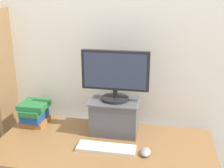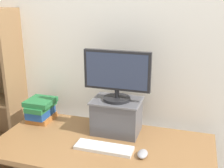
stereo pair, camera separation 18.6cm
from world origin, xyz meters
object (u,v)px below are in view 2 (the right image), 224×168
(keyboard, at_px, (104,148))
(book_stack, at_px, (41,109))
(riser_box, at_px, (117,115))
(computer_mouse, at_px, (143,154))
(desk, at_px, (103,153))
(computer_monitor, at_px, (117,74))

(keyboard, height_order, book_stack, book_stack)
(riser_box, bearing_deg, keyboard, -92.39)
(riser_box, height_order, keyboard, riser_box)
(riser_box, relative_size, book_stack, 1.39)
(riser_box, bearing_deg, book_stack, 178.54)
(keyboard, relative_size, computer_mouse, 3.74)
(desk, relative_size, computer_mouse, 14.36)
(riser_box, bearing_deg, desk, -102.30)
(desk, distance_m, computer_monitor, 0.56)
(desk, bearing_deg, computer_mouse, -14.35)
(computer_monitor, bearing_deg, desk, -102.38)
(keyboard, xyz_separation_m, computer_mouse, (0.26, -0.01, 0.01))
(desk, distance_m, riser_box, 0.29)
(keyboard, bearing_deg, riser_box, 87.61)
(keyboard, distance_m, computer_mouse, 0.26)
(computer_mouse, height_order, book_stack, book_stack)
(book_stack, bearing_deg, computer_monitor, -1.59)
(riser_box, distance_m, keyboard, 0.29)
(book_stack, bearing_deg, keyboard, -24.07)
(computer_monitor, distance_m, computer_mouse, 0.57)
(riser_box, xyz_separation_m, computer_mouse, (0.25, -0.27, -0.12))
(desk, distance_m, computer_mouse, 0.32)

